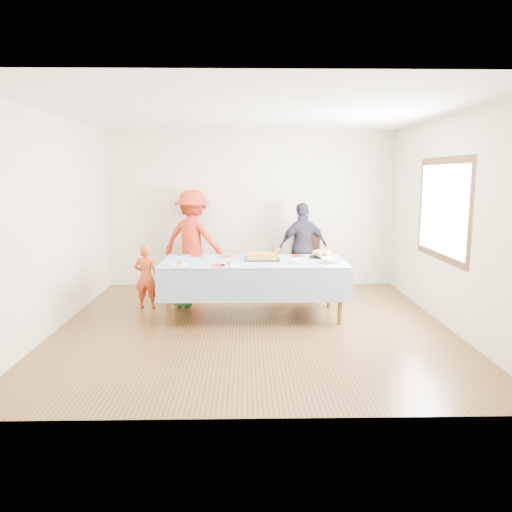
{
  "coord_description": "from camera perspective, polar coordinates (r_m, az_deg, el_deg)",
  "views": [
    {
      "loc": [
        -0.1,
        -6.26,
        1.95
      ],
      "look_at": [
        0.04,
        0.3,
        0.87
      ],
      "focal_mm": 35.0,
      "sensor_mm": 36.0,
      "label": 1
    }
  ],
  "objects": [
    {
      "name": "plate_red_far_c",
      "position": [
        7.17,
        -0.33,
        -0.03
      ],
      "size": [
        0.18,
        0.18,
        0.01
      ],
      "primitive_type": "cylinder",
      "color": "red",
      "rests_on": "party_table"
    },
    {
      "name": "dining_chair",
      "position": [
        8.71,
        5.85,
        0.13
      ],
      "size": [
        0.5,
        0.5,
        1.02
      ],
      "rotation": [
        0.0,
        0.0,
        -0.14
      ],
      "color": "black",
      "rests_on": "ground"
    },
    {
      "name": "punch_bowl",
      "position": [
        6.72,
        8.66,
        -0.49
      ],
      "size": [
        0.3,
        0.3,
        0.07
      ],
      "primitive_type": "imported",
      "color": "silver",
      "rests_on": "party_table"
    },
    {
      "name": "toddler_left",
      "position": [
        7.45,
        -12.45,
        -2.33
      ],
      "size": [
        0.36,
        0.25,
        0.95
      ],
      "primitive_type": "imported",
      "rotation": [
        0.0,
        0.0,
        3.06
      ],
      "color": "#C84319",
      "rests_on": "ground"
    },
    {
      "name": "plate_white_left",
      "position": [
        6.57,
        -8.77,
        -0.99
      ],
      "size": [
        0.24,
        0.24,
        0.01
      ],
      "primitive_type": "cylinder",
      "color": "white",
      "rests_on": "party_table"
    },
    {
      "name": "plate_white_mid",
      "position": [
        6.46,
        -3.11,
        -1.08
      ],
      "size": [
        0.22,
        0.22,
        0.01
      ],
      "primitive_type": "cylinder",
      "color": "white",
      "rests_on": "party_table"
    },
    {
      "name": "adult_right",
      "position": [
        8.37,
        5.39,
        1.0
      ],
      "size": [
        0.94,
        0.63,
        1.49
      ],
      "primitive_type": "imported",
      "rotation": [
        0.0,
        0.0,
        3.48
      ],
      "color": "#2D2A39",
      "rests_on": "ground"
    },
    {
      "name": "party_table",
      "position": [
        6.83,
        -0.26,
        -1.02
      ],
      "size": [
        2.5,
        1.1,
        0.78
      ],
      "color": "brown",
      "rests_on": "ground"
    },
    {
      "name": "toddler_mid",
      "position": [
        7.43,
        -8.42,
        -2.81
      ],
      "size": [
        0.43,
        0.32,
        0.8
      ],
      "primitive_type": "imported",
      "rotation": [
        0.0,
        0.0,
        2.96
      ],
      "color": "#236934",
      "rests_on": "ground"
    },
    {
      "name": "party_hat",
      "position": [
        7.35,
        7.73,
        0.67
      ],
      "size": [
        0.09,
        0.09,
        0.15
      ],
      "primitive_type": "cone",
      "color": "white",
      "rests_on": "party_table"
    },
    {
      "name": "plate_red_far_d",
      "position": [
        7.24,
        4.7,
        0.04
      ],
      "size": [
        0.17,
        0.17,
        0.01
      ],
      "primitive_type": "cylinder",
      "color": "red",
      "rests_on": "party_table"
    },
    {
      "name": "plate_red_far_a",
      "position": [
        7.26,
        -6.77,
        0.03
      ],
      "size": [
        0.19,
        0.19,
        0.01
      ],
      "primitive_type": "cylinder",
      "color": "red",
      "rests_on": "party_table"
    },
    {
      "name": "ground",
      "position": [
        6.55,
        -0.3,
        -7.98
      ],
      "size": [
        5.0,
        5.0,
        0.0
      ],
      "primitive_type": "plane",
      "color": "#4A2E15",
      "rests_on": "ground"
    },
    {
      "name": "plate_white_right",
      "position": [
        6.5,
        8.02,
        -1.08
      ],
      "size": [
        0.23,
        0.23,
        0.01
      ],
      "primitive_type": "cylinder",
      "color": "white",
      "rests_on": "party_table"
    },
    {
      "name": "fork_pile",
      "position": [
        6.66,
        4.3,
        -0.53
      ],
      "size": [
        0.24,
        0.18,
        0.07
      ],
      "primitive_type": null,
      "color": "white",
      "rests_on": "party_table"
    },
    {
      "name": "room_walls",
      "position": [
        6.27,
        0.19,
        7.69
      ],
      "size": [
        5.04,
        5.04,
        2.72
      ],
      "color": "beige",
      "rests_on": "ground"
    },
    {
      "name": "rolls_tray",
      "position": [
        7.15,
        7.53,
        0.18
      ],
      "size": [
        0.36,
        0.36,
        0.11
      ],
      "color": "black",
      "rests_on": "party_table"
    },
    {
      "name": "plate_red_near",
      "position": [
        6.46,
        -4.35,
        -1.08
      ],
      "size": [
        0.2,
        0.2,
        0.01
      ],
      "primitive_type": "cylinder",
      "color": "red",
      "rests_on": "party_table"
    },
    {
      "name": "birthday_cake",
      "position": [
        6.92,
        0.71,
        -0.08
      ],
      "size": [
        0.48,
        0.37,
        0.08
      ],
      "color": "black",
      "rests_on": "party_table"
    },
    {
      "name": "toddler_right",
      "position": [
        8.13,
        2.17,
        -1.71
      ],
      "size": [
        0.42,
        0.34,
        0.79
      ],
      "primitive_type": "imported",
      "rotation": [
        0.0,
        0.0,
        3.26
      ],
      "color": "tan",
      "rests_on": "ground"
    },
    {
      "name": "plate_red_far_b",
      "position": [
        7.19,
        -3.19,
        -0.01
      ],
      "size": [
        0.18,
        0.18,
        0.01
      ],
      "primitive_type": "cylinder",
      "color": "red",
      "rests_on": "party_table"
    },
    {
      "name": "adult_left",
      "position": [
        8.58,
        -7.2,
        1.85
      ],
      "size": [
        1.24,
        0.97,
        1.69
      ],
      "primitive_type": "imported",
      "rotation": [
        0.0,
        0.0,
        2.79
      ],
      "color": "red",
      "rests_on": "ground"
    }
  ]
}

